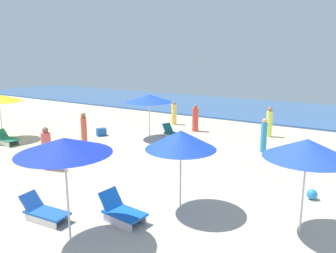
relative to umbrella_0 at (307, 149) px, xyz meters
The scene contains 17 objects.
ocean 20.39m from the umbrella_0, 115.86° to the left, with size 60.00×10.81×0.12m, color #325E9B.
umbrella_0 is the anchor object (origin of this frame).
lounge_chair_1_1 14.49m from the umbrella_0, behind, with size 1.49×0.69×0.68m.
umbrella_2 3.27m from the umbrella_0, behind, with size 2.02×2.02×2.38m.
umbrella_3 10.74m from the umbrella_0, 146.54° to the left, with size 2.49×2.49×2.38m.
lounge_chair_3_0 10.54m from the umbrella_0, 139.96° to the left, with size 1.37×0.86×0.73m.
umbrella_4 5.77m from the umbrella_0, 144.13° to the right, with size 2.23×2.23×2.58m.
lounge_chair_4_0 7.07m from the umbrella_0, 153.11° to the right, with size 1.44×0.68×0.68m.
lounge_chair_4_1 5.04m from the umbrella_0, 154.68° to the right, with size 1.32×0.75×0.79m.
beachgoer_0 13.86m from the umbrella_0, 135.04° to the left, with size 0.45×0.45×1.49m.
beachgoer_1 7.45m from the umbrella_0, 114.13° to the left, with size 0.34×0.34×1.58m.
beachgoer_2 11.36m from the umbrella_0, 164.51° to the left, with size 0.40×0.40×1.65m.
beachgoer_3 10.48m from the umbrella_0, 110.38° to the left, with size 0.43×0.43×1.66m.
beachgoer_4 9.56m from the umbrella_0, behind, with size 0.48×0.48×1.70m.
beachgoer_5 11.74m from the umbrella_0, 131.21° to the left, with size 0.43×0.43×1.57m.
beach_ball_1 3.10m from the umbrella_0, 92.66° to the left, with size 0.33×0.33×0.33m, color #268AD5.
cooler_box_2 12.70m from the umbrella_0, 156.94° to the left, with size 0.51×0.33×0.43m, color #1F5AAA.
Camera 1 is at (10.18, -1.99, 4.45)m, focal length 35.71 mm.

